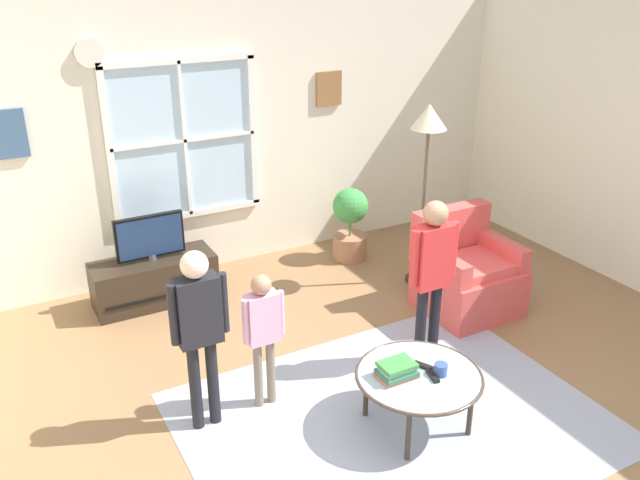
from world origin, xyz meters
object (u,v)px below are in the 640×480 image
at_px(tv_stand, 154,281).
at_px(potted_plant_by_window, 350,222).
at_px(armchair, 466,275).
at_px(floor_lamp, 428,135).
at_px(book_stack, 397,370).
at_px(cup, 440,369).
at_px(coffee_table, 419,377).
at_px(remote_near_books, 424,366).
at_px(person_red_shirt, 432,266).
at_px(remote_near_cup, 433,376).
at_px(person_black_shirt, 199,321).
at_px(person_pink_shirt, 263,326).
at_px(television, 150,237).

distance_m(tv_stand, potted_plant_by_window, 2.03).
height_order(armchair, floor_lamp, floor_lamp).
distance_m(book_stack, cup, 0.29).
xyz_separation_m(coffee_table, cup, (0.12, -0.06, 0.06)).
bearing_deg(floor_lamp, remote_near_books, -125.93).
bearing_deg(armchair, cup, -135.81).
relative_size(book_stack, potted_plant_by_window, 0.34).
bearing_deg(potted_plant_by_window, person_red_shirt, -103.85).
distance_m(tv_stand, armchair, 2.77).
xyz_separation_m(tv_stand, cup, (1.17, -2.59, 0.23)).
xyz_separation_m(cup, remote_near_cup, (-0.06, -0.01, -0.03)).
distance_m(person_red_shirt, floor_lamp, 1.53).
bearing_deg(person_black_shirt, tv_stand, 84.49).
bearing_deg(book_stack, remote_near_cup, -30.13).
bearing_deg(coffee_table, remote_near_books, 34.69).
distance_m(book_stack, remote_near_cup, 0.24).
distance_m(armchair, book_stack, 1.81).
bearing_deg(potted_plant_by_window, cup, -108.43).
height_order(armchair, cup, armchair).
bearing_deg(person_black_shirt, person_pink_shirt, 2.17).
relative_size(coffee_table, remote_near_books, 5.98).
height_order(tv_stand, person_red_shirt, person_red_shirt).
distance_m(coffee_table, cup, 0.15).
distance_m(remote_near_books, potted_plant_by_window, 2.61).
bearing_deg(person_black_shirt, remote_near_books, -25.69).
bearing_deg(remote_near_cup, person_black_shirt, 149.86).
height_order(remote_near_books, floor_lamp, floor_lamp).
bearing_deg(person_black_shirt, book_stack, -30.15).
height_order(television, person_black_shirt, person_black_shirt).
relative_size(television, remote_near_books, 4.30).
distance_m(armchair, potted_plant_by_window, 1.44).
bearing_deg(coffee_table, person_black_shirt, 151.01).
xyz_separation_m(tv_stand, person_red_shirt, (1.55, -1.96, 0.62)).
relative_size(tv_stand, potted_plant_by_window, 1.43).
xyz_separation_m(coffee_table, remote_near_cup, (0.06, -0.07, 0.03)).
relative_size(cup, remote_near_books, 0.63).
height_order(television, potted_plant_by_window, television).
height_order(person_red_shirt, person_pink_shirt, person_red_shirt).
bearing_deg(person_red_shirt, person_black_shirt, 176.19).
relative_size(tv_stand, person_black_shirt, 0.85).
distance_m(coffee_table, person_black_shirt, 1.46).
distance_m(tv_stand, person_black_shirt, 1.95).
distance_m(remote_near_cup, person_pink_shirt, 1.16).
height_order(tv_stand, person_black_shirt, person_black_shirt).
height_order(person_black_shirt, person_pink_shirt, person_black_shirt).
height_order(book_stack, remote_near_books, book_stack).
relative_size(coffee_table, person_red_shirt, 0.63).
height_order(cup, floor_lamp, floor_lamp).
xyz_separation_m(coffee_table, floor_lamp, (1.29, 1.73, 1.05)).
bearing_deg(remote_near_cup, remote_near_books, 82.23).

